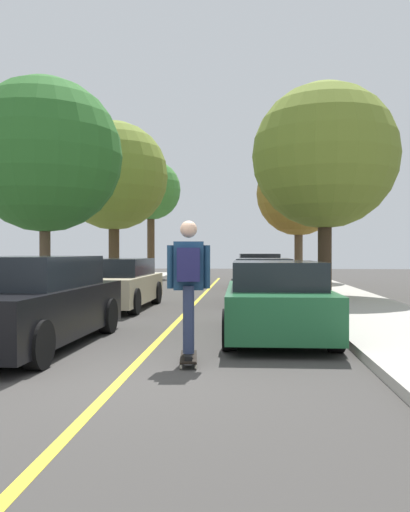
% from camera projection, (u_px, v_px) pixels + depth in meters
% --- Properties ---
extents(ground, '(80.00, 80.00, 0.00)m').
position_uv_depth(ground, '(127.00, 374.00, 6.51)').
color(ground, '#3D3A38').
extents(center_line, '(0.12, 39.20, 0.01)m').
position_uv_depth(center_line, '(172.00, 327.00, 10.50)').
color(center_line, gold).
rests_on(center_line, ground).
extents(parked_car_left_nearest, '(2.09, 4.51, 1.43)m').
position_uv_depth(parked_car_left_nearest, '(27.00, 303.00, 8.38)').
color(parked_car_left_nearest, black).
rests_on(parked_car_left_nearest, ground).
extents(parked_car_left_near, '(2.00, 4.26, 1.32)m').
position_uv_depth(parked_car_left_near, '(115.00, 284.00, 14.07)').
color(parked_car_left_near, '#BCAD89').
rests_on(parked_car_left_near, ground).
extents(parked_car_right_nearest, '(1.84, 4.17, 1.33)m').
position_uv_depth(parked_car_right_nearest, '(276.00, 299.00, 9.37)').
color(parked_car_right_nearest, '#1E5B33').
rests_on(parked_car_right_nearest, ground).
extents(parked_car_right_near, '(1.88, 4.10, 1.31)m').
position_uv_depth(parked_car_right_near, '(264.00, 281.00, 15.46)').
color(parked_car_right_near, '#38383D').
rests_on(parked_car_right_near, ground).
extents(parked_car_right_far, '(1.97, 4.24, 1.42)m').
position_uv_depth(parked_car_right_far, '(258.00, 271.00, 21.89)').
color(parked_car_right_far, maroon).
rests_on(parked_car_right_far, ground).
extents(street_tree_left_nearest, '(4.15, 4.15, 6.05)m').
position_uv_depth(street_tree_left_nearest, '(45.00, 155.00, 14.25)').
color(street_tree_left_nearest, brown).
rests_on(street_tree_left_nearest, sidewalk_left).
extents(street_tree_left_near, '(4.45, 4.45, 6.71)m').
position_uv_depth(street_tree_left_near, '(114.00, 176.00, 21.76)').
color(street_tree_left_near, '#4C3823').
rests_on(street_tree_left_near, sidewalk_left).
extents(street_tree_left_far, '(3.42, 3.42, 6.61)m').
position_uv_depth(street_tree_left_far, '(151.00, 191.00, 30.32)').
color(street_tree_left_far, '#4C3823').
rests_on(street_tree_left_far, sidewalk_left).
extents(street_tree_right_nearest, '(4.52, 4.52, 6.61)m').
position_uv_depth(street_tree_right_nearest, '(325.00, 156.00, 16.45)').
color(street_tree_right_nearest, '#3D2D1E').
rests_on(street_tree_right_nearest, sidewalk_right).
extents(street_tree_right_near, '(3.89, 3.89, 6.00)m').
position_uv_depth(street_tree_right_near, '(299.00, 194.00, 24.51)').
color(street_tree_right_near, brown).
rests_on(street_tree_right_near, sidewalk_right).
extents(fire_hydrant, '(0.20, 0.20, 0.70)m').
position_uv_depth(fire_hydrant, '(53.00, 291.00, 13.68)').
color(fire_hydrant, '#B2140F').
rests_on(fire_hydrant, sidewalk_left).
extents(skateboard, '(0.30, 0.86, 0.10)m').
position_uv_depth(skateboard, '(189.00, 357.00, 7.12)').
color(skateboard, black).
rests_on(skateboard, ground).
extents(skateboarder, '(0.59, 0.71, 1.82)m').
position_uv_depth(skateboarder, '(189.00, 279.00, 7.08)').
color(skateboarder, black).
rests_on(skateboarder, skateboard).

